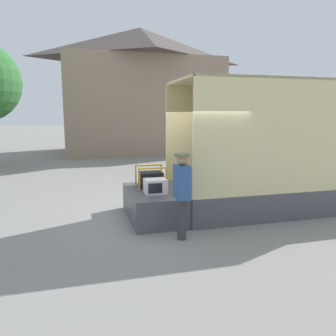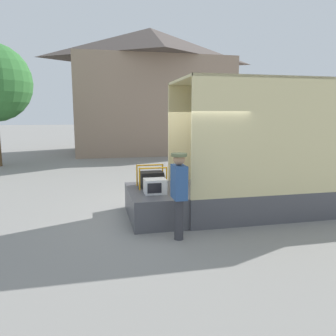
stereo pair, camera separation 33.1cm
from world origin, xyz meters
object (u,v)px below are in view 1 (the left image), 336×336
object	(u,v)px
box_truck	(311,168)
portable_generator	(152,179)
microwave	(155,186)
worker_person	(182,187)

from	to	relation	value
box_truck	portable_generator	distance (m)	4.31
microwave	portable_generator	xyz separation A→B (m)	(0.05, 0.65, 0.04)
microwave	portable_generator	distance (m)	0.65
worker_person	box_truck	bearing A→B (deg)	19.89
microwave	worker_person	size ratio (longest dim) A/B	0.29
box_truck	portable_generator	size ratio (longest dim) A/B	8.86
box_truck	worker_person	world-z (taller)	box_truck
microwave	portable_generator	bearing A→B (deg)	85.16
portable_generator	worker_person	distance (m)	1.83
microwave	worker_person	bearing A→B (deg)	-77.48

